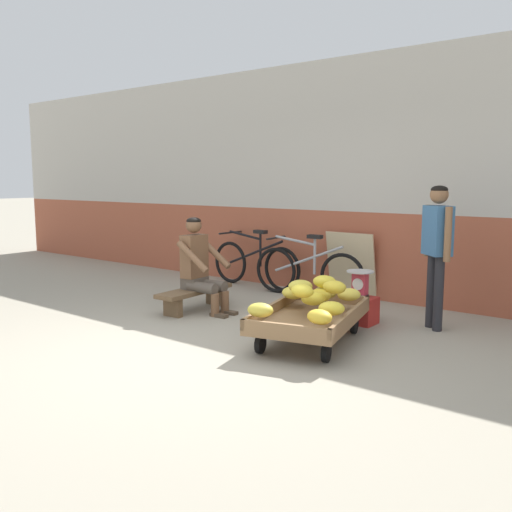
% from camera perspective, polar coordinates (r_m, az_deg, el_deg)
% --- Properties ---
extents(ground_plane, '(80.00, 80.00, 0.00)m').
position_cam_1_polar(ground_plane, '(5.20, -6.71, -10.06)').
color(ground_plane, gray).
extents(back_wall, '(16.00, 0.30, 3.20)m').
position_cam_1_polar(back_wall, '(7.69, 11.13, 7.76)').
color(back_wall, '#A35138').
rests_on(back_wall, ground).
extents(banana_cart, '(1.17, 1.60, 0.36)m').
position_cam_1_polar(banana_cart, '(5.51, 5.58, -6.41)').
color(banana_cart, '#8E6B47').
rests_on(banana_cart, ground).
extents(banana_pile, '(1.05, 1.36, 0.26)m').
position_cam_1_polar(banana_pile, '(5.52, 5.89, -4.02)').
color(banana_pile, gold).
rests_on(banana_pile, banana_cart).
extents(low_bench, '(0.35, 1.11, 0.27)m').
position_cam_1_polar(low_bench, '(6.87, -6.27, -3.90)').
color(low_bench, brown).
rests_on(low_bench, ground).
extents(vendor_seated, '(0.69, 0.49, 1.14)m').
position_cam_1_polar(vendor_seated, '(6.75, -5.77, -0.93)').
color(vendor_seated, brown).
rests_on(vendor_seated, ground).
extents(plastic_crate, '(0.36, 0.28, 0.30)m').
position_cam_1_polar(plastic_crate, '(6.34, 10.52, -5.45)').
color(plastic_crate, red).
rests_on(plastic_crate, ground).
extents(weighing_scale, '(0.30, 0.30, 0.29)m').
position_cam_1_polar(weighing_scale, '(6.28, 10.58, -2.75)').
color(weighing_scale, '#28282D').
rests_on(weighing_scale, plastic_crate).
extents(bicycle_near_left, '(1.66, 0.48, 0.86)m').
position_cam_1_polar(bicycle_near_left, '(8.26, -0.10, -0.77)').
color(bicycle_near_left, black).
rests_on(bicycle_near_left, ground).
extents(bicycle_far_left, '(1.66, 0.48, 0.86)m').
position_cam_1_polar(bicycle_far_left, '(7.61, 5.30, -1.55)').
color(bicycle_far_left, black).
rests_on(bicycle_far_left, ground).
extents(sign_board, '(0.70, 0.19, 0.89)m').
position_cam_1_polar(sign_board, '(7.62, 9.68, -0.93)').
color(sign_board, '#C6B289').
rests_on(sign_board, ground).
extents(customer_adult, '(0.39, 0.36, 1.53)m').
position_cam_1_polar(customer_adult, '(6.17, 18.02, 1.49)').
color(customer_adult, '#232328').
rests_on(customer_adult, ground).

